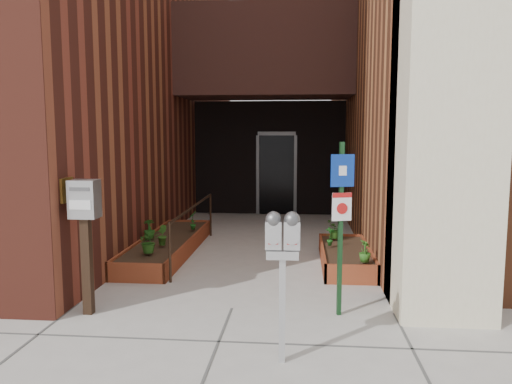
# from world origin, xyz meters

# --- Properties ---
(ground) EXTENTS (80.00, 80.00, 0.00)m
(ground) POSITION_xyz_m (0.00, 0.00, 0.00)
(ground) COLOR #9E9991
(ground) RESTS_ON ground
(architecture) EXTENTS (20.00, 14.60, 10.00)m
(architecture) POSITION_xyz_m (-0.18, 6.89, 4.98)
(architecture) COLOR maroon
(architecture) RESTS_ON ground
(planter_left) EXTENTS (0.90, 3.60, 0.30)m
(planter_left) POSITION_xyz_m (-1.55, 2.70, 0.13)
(planter_left) COLOR brown
(planter_left) RESTS_ON ground
(planter_right) EXTENTS (0.80, 2.20, 0.30)m
(planter_right) POSITION_xyz_m (1.60, 2.20, 0.13)
(planter_right) COLOR brown
(planter_right) RESTS_ON ground
(handrail) EXTENTS (0.04, 3.34, 0.90)m
(handrail) POSITION_xyz_m (-1.05, 2.65, 0.75)
(handrail) COLOR black
(handrail) RESTS_ON ground
(parking_meter) EXTENTS (0.33, 0.16, 1.47)m
(parking_meter) POSITION_xyz_m (0.68, -1.39, 1.14)
(parking_meter) COLOR #B1B1B4
(parking_meter) RESTS_ON ground
(sign_post) EXTENTS (0.28, 0.11, 2.09)m
(sign_post) POSITION_xyz_m (1.33, -0.10, 1.28)
(sign_post) COLOR #133619
(sign_post) RESTS_ON ground
(payment_dropbox) EXTENTS (0.33, 0.25, 1.64)m
(payment_dropbox) POSITION_xyz_m (-1.71, -0.33, 1.18)
(payment_dropbox) COLOR black
(payment_dropbox) RESTS_ON ground
(shrub_left_a) EXTENTS (0.46, 0.46, 0.36)m
(shrub_left_a) POSITION_xyz_m (-1.54, 1.55, 0.48)
(shrub_left_a) COLOR #245518
(shrub_left_a) RESTS_ON planter_left
(shrub_left_b) EXTENTS (0.25, 0.25, 0.34)m
(shrub_left_b) POSITION_xyz_m (-1.48, 2.10, 0.47)
(shrub_left_b) COLOR #275518
(shrub_left_b) RESTS_ON planter_left
(shrub_left_c) EXTENTS (0.26, 0.26, 0.35)m
(shrub_left_c) POSITION_xyz_m (-1.85, 2.60, 0.47)
(shrub_left_c) COLOR #225C1A
(shrub_left_c) RESTS_ON planter_left
(shrub_left_d) EXTENTS (0.23, 0.23, 0.37)m
(shrub_left_d) POSITION_xyz_m (-1.25, 3.46, 0.48)
(shrub_left_d) COLOR #1C621C
(shrub_left_d) RESTS_ON planter_left
(shrub_right_a) EXTENTS (0.23, 0.23, 0.32)m
(shrub_right_a) POSITION_xyz_m (1.80, 1.30, 0.46)
(shrub_right_a) COLOR #2B601B
(shrub_right_a) RESTS_ON planter_right
(shrub_right_b) EXTENTS (0.23, 0.23, 0.32)m
(shrub_right_b) POSITION_xyz_m (1.35, 2.32, 0.46)
(shrub_right_b) COLOR #1C5E1A
(shrub_right_b) RESTS_ON planter_right
(shrub_right_c) EXTENTS (0.38, 0.38, 0.32)m
(shrub_right_c) POSITION_xyz_m (1.46, 2.88, 0.46)
(shrub_right_c) COLOR #275718
(shrub_right_c) RESTS_ON planter_right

